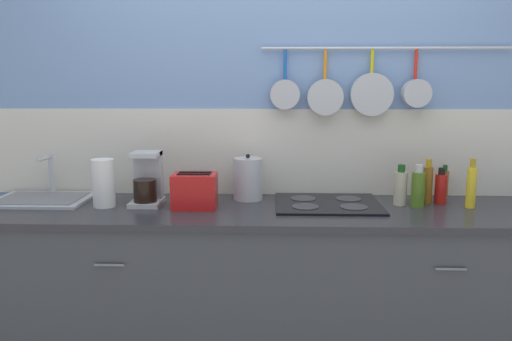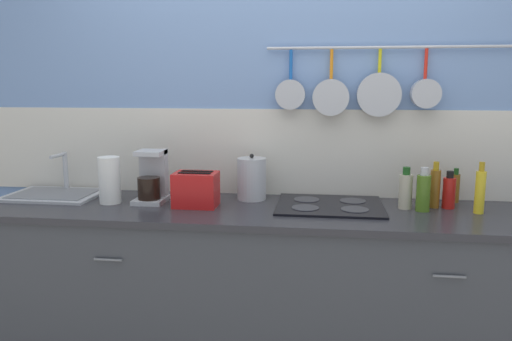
{
  "view_description": "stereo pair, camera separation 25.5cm",
  "coord_description": "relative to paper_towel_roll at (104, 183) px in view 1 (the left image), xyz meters",
  "views": [
    {
      "loc": [
        -0.03,
        -2.51,
        1.57
      ],
      "look_at": [
        -0.11,
        0.0,
        1.13
      ],
      "focal_mm": 35.0,
      "sensor_mm": 36.0,
      "label": 1
    },
    {
      "loc": [
        0.22,
        -2.49,
        1.57
      ],
      "look_at": [
        -0.11,
        0.0,
        1.13
      ],
      "focal_mm": 35.0,
      "sensor_mm": 36.0,
      "label": 2
    }
  ],
  "objects": [
    {
      "name": "kettle",
      "position": [
        0.75,
        0.19,
        -0.01
      ],
      "size": [
        0.16,
        0.16,
        0.26
      ],
      "color": "#B7BABF",
      "rests_on": "countertop"
    },
    {
      "name": "sink_basin",
      "position": [
        -0.39,
        0.12,
        -0.11
      ],
      "size": [
        0.51,
        0.38,
        0.24
      ],
      "color": "#B7BABF",
      "rests_on": "countertop"
    },
    {
      "name": "paper_towel_roll",
      "position": [
        0.0,
        0.0,
        0.0
      ],
      "size": [
        0.11,
        0.11,
        0.25
      ],
      "color": "white",
      "rests_on": "countertop"
    },
    {
      "name": "bottle_vinegar",
      "position": [
        1.91,
        0.04,
        -0.01
      ],
      "size": [
        0.05,
        0.05,
        0.26
      ],
      "color": "yellow",
      "rests_on": "countertop"
    },
    {
      "name": "bottle_dish_soap",
      "position": [
        1.85,
        0.27,
        -0.04
      ],
      "size": [
        0.05,
        0.05,
        0.19
      ],
      "color": "#8C5919",
      "rests_on": "countertop"
    },
    {
      "name": "wall_back",
      "position": [
        0.91,
        0.36,
        0.22
      ],
      "size": [
        7.2,
        0.16,
        2.6
      ],
      "color": "#7293C6",
      "rests_on": "ground_plane"
    },
    {
      "name": "bottle_cooking_wine",
      "position": [
        1.78,
        0.12,
        -0.04
      ],
      "size": [
        0.06,
        0.06,
        0.19
      ],
      "color": "red",
      "rests_on": "countertop"
    },
    {
      "name": "bottle_olive_oil",
      "position": [
        1.71,
        0.13,
        -0.02
      ],
      "size": [
        0.05,
        0.05,
        0.24
      ],
      "color": "#8C5919",
      "rests_on": "countertop"
    },
    {
      "name": "coffee_maker",
      "position": [
        0.21,
        0.07,
        -0.01
      ],
      "size": [
        0.16,
        0.2,
        0.28
      ],
      "color": "#B7BABF",
      "rests_on": "countertop"
    },
    {
      "name": "bottle_hot_sauce",
      "position": [
        1.64,
        0.05,
        -0.03
      ],
      "size": [
        0.07,
        0.07,
        0.22
      ],
      "color": "#4C721E",
      "rests_on": "countertop"
    },
    {
      "name": "bottle_sesame_oil",
      "position": [
        1.56,
        0.09,
        -0.03
      ],
      "size": [
        0.07,
        0.07,
        0.22
      ],
      "color": "#BFB799",
      "rests_on": "countertop"
    },
    {
      "name": "toaster",
      "position": [
        0.48,
        -0.01,
        -0.04
      ],
      "size": [
        0.24,
        0.17,
        0.18
      ],
      "color": "red",
      "rests_on": "countertop"
    },
    {
      "name": "cabinet_base",
      "position": [
        0.91,
        -0.01,
        -0.61
      ],
      "size": [
        3.15,
        0.64,
        0.9
      ],
      "color": "#3F4247",
      "rests_on": "ground_plane"
    },
    {
      "name": "countertop",
      "position": [
        0.91,
        -0.01,
        -0.14
      ],
      "size": [
        3.19,
        0.66,
        0.03
      ],
      "color": "#2D2D33",
      "rests_on": "cabinet_base"
    },
    {
      "name": "cooktop",
      "position": [
        1.18,
        0.07,
        -0.12
      ],
      "size": [
        0.55,
        0.46,
        0.01
      ],
      "color": "black",
      "rests_on": "countertop"
    }
  ]
}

